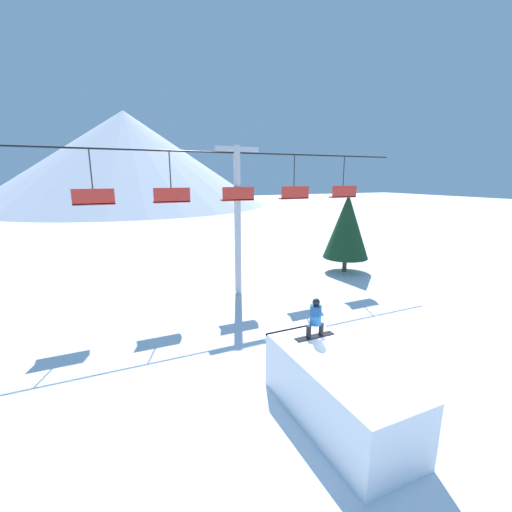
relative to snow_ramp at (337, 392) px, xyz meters
name	(u,v)px	position (x,y,z in m)	size (l,w,h in m)	color
ground_plane	(353,393)	(1.25, 0.76, -0.89)	(220.00, 220.00, 0.00)	white
mountain_ridge	(127,159)	(1.25, 81.24, 9.80)	(64.01, 64.01, 21.40)	silver
snow_ramp	(337,392)	(0.00, 0.00, 0.00)	(2.04, 4.73, 1.79)	white
snowboarder	(315,318)	(0.26, 1.52, 1.52)	(1.31, 0.35, 1.26)	black
chairlift	(238,204)	(1.43, 10.94, 4.31)	(20.89, 0.44, 8.29)	#B2B2B7
pine_tree_near	(347,226)	(10.17, 12.38, 2.39)	(3.16, 3.16, 5.55)	#4C3823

